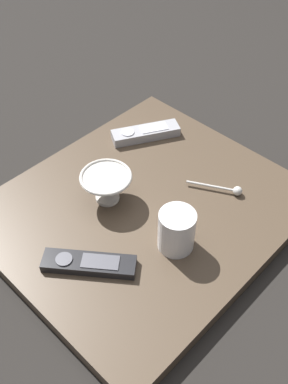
# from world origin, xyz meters

# --- Properties ---
(ground_plane) EXTENTS (6.00, 6.00, 0.00)m
(ground_plane) POSITION_xyz_m (0.00, 0.00, 0.00)
(ground_plane) COLOR black
(table) EXTENTS (0.59, 0.67, 0.04)m
(table) POSITION_xyz_m (0.00, 0.00, 0.02)
(table) COLOR #4C3D2D
(table) RESTS_ON ground
(cereal_bowl) EXTENTS (0.12, 0.12, 0.08)m
(cereal_bowl) POSITION_xyz_m (0.08, 0.05, 0.08)
(cereal_bowl) COLOR beige
(cereal_bowl) RESTS_ON table
(coffee_mug) EXTENTS (0.08, 0.08, 0.10)m
(coffee_mug) POSITION_xyz_m (-0.13, 0.04, 0.08)
(coffee_mug) COLOR white
(coffee_mug) RESTS_ON table
(teaspoon) EXTENTS (0.12, 0.07, 0.02)m
(teaspoon) POSITION_xyz_m (-0.12, -0.17, 0.05)
(teaspoon) COLOR silver
(teaspoon) RESTS_ON table
(tv_remote_near) EXTENTS (0.13, 0.18, 0.03)m
(tv_remote_near) POSITION_xyz_m (0.17, -0.18, 0.05)
(tv_remote_near) COLOR #9E9EA3
(tv_remote_near) RESTS_ON table
(tv_remote_far) EXTENTS (0.18, 0.16, 0.02)m
(tv_remote_far) POSITION_xyz_m (-0.04, 0.20, 0.05)
(tv_remote_far) COLOR black
(tv_remote_far) RESTS_ON table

